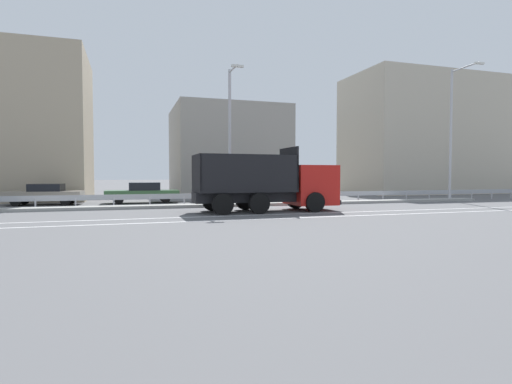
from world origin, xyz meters
The scene contains 15 objects.
ground_plane centered at (0.00, 0.00, 0.00)m, with size 320.00×320.00×0.00m, color #565659.
lane_strip_0 centered at (-0.53, -3.76, 0.00)m, with size 62.67×0.16×0.01m, color silver.
lane_strip_1 centered at (-0.53, -5.47, 0.00)m, with size 62.67×0.16×0.01m, color silver.
median_island centered at (0.00, 1.93, 0.09)m, with size 34.47×1.10×0.18m, color gray.
median_guardrail centered at (0.00, 3.00, 0.57)m, with size 62.67×0.09×0.78m.
dump_truck centered at (0.50, -1.94, 1.27)m, with size 7.72×2.85×3.41m.
median_road_sign centered at (4.48, 1.93, 1.17)m, with size 0.77×0.16×2.19m.
street_lamp_1 centered at (-1.46, 1.82, 4.63)m, with size 0.70×1.92×8.37m.
street_lamp_2 centered at (15.23, 1.56, 5.38)m, with size 0.71×2.76×9.66m.
parked_car_2 centered at (-12.58, 6.67, 0.70)m, with size 4.69×2.17×1.37m.
parked_car_3 centered at (-6.49, 6.70, 0.72)m, with size 4.89×1.89×1.42m.
parked_car_4 centered at (-0.88, 6.44, 0.70)m, with size 4.35×1.96×1.35m.
background_building_0 centered at (-16.17, 12.94, 5.68)m, with size 11.53×8.73×11.35m, color tan.
background_building_1 centered at (2.33, 18.30, 4.37)m, with size 10.81×10.39×8.73m, color gray.
background_building_2 centered at (24.80, 13.95, 6.20)m, with size 19.52×8.77×12.40m, color #B7AD99.
Camera 1 is at (-7.44, -21.95, 1.91)m, focal length 28.00 mm.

